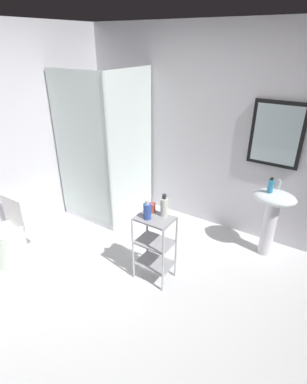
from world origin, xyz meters
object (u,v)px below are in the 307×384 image
lotion_bottle_white (164,207)px  rinse_cup (152,208)px  shower_stall (109,185)px  hand_soap_bottle (271,186)px  toilet (12,235)px  storage_cart (155,243)px  shampoo_bottle_blue (147,211)px  pedestal_sink (272,211)px

lotion_bottle_white → rinse_cup: 0.15m
shower_stall → hand_soap_bottle: size_ratio=11.78×
toilet → storage_cart: toilet is taller
lotion_bottle_white → rinse_cup: bearing=-178.4°
shower_stall → toilet: bearing=-100.5°
storage_cart → rinse_cup: bearing=137.5°
hand_soap_bottle → shampoo_bottle_blue: bearing=-129.1°
hand_soap_bottle → lotion_bottle_white: bearing=-129.0°
shower_stall → pedestal_sink: 2.17m
hand_soap_bottle → pedestal_sink: bearing=28.5°
pedestal_sink → hand_soap_bottle: hand_soap_bottle is taller
toilet → shampoo_bottle_blue: 1.65m
shampoo_bottle_blue → rinse_cup: bearing=105.0°
pedestal_sink → rinse_cup: rinse_cup is taller
pedestal_sink → shampoo_bottle_blue: shampoo_bottle_blue is taller
rinse_cup → storage_cart: bearing=-42.5°
toilet → hand_soap_bottle: size_ratio=4.48×
shower_stall → lotion_bottle_white: (1.32, -0.69, 0.38)m
storage_cart → hand_soap_bottle: (0.82, 1.03, 0.45)m
toilet → rinse_cup: (1.43, 0.69, 0.47)m
toilet → shampoo_bottle_blue: size_ratio=3.80×
lotion_bottle_white → rinse_cup: lotion_bottle_white is taller
pedestal_sink → hand_soap_bottle: 0.31m
hand_soap_bottle → shampoo_bottle_blue: size_ratio=0.85×
storage_cart → toilet: bearing=-158.0°
toilet → shampoo_bottle_blue: shampoo_bottle_blue is taller
shower_stall → shampoo_bottle_blue: shower_stall is taller
toilet → lotion_bottle_white: 1.80m
toilet → rinse_cup: bearing=25.8°
lotion_bottle_white → rinse_cup: size_ratio=2.52×
hand_soap_bottle → storage_cart: bearing=-128.6°
lotion_bottle_white → toilet: bearing=-156.1°
pedestal_sink → storage_cart: bearing=-129.7°
shower_stall → rinse_cup: (1.18, -0.69, 0.32)m
lotion_bottle_white → shower_stall: bearing=152.5°
rinse_cup → pedestal_sink: bearing=45.4°
shower_stall → toilet: 1.42m
shower_stall → storage_cart: (1.27, -0.77, -0.03)m
lotion_bottle_white → shampoo_bottle_blue: (-0.11, -0.13, -0.02)m
storage_cart → lotion_bottle_white: size_ratio=3.17×
storage_cart → pedestal_sink: bearing=50.3°
toilet → hand_soap_bottle: (2.34, 1.64, 0.57)m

